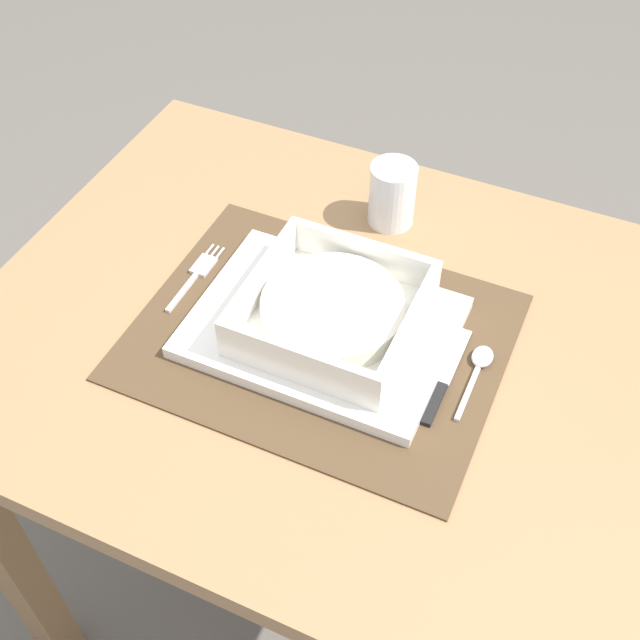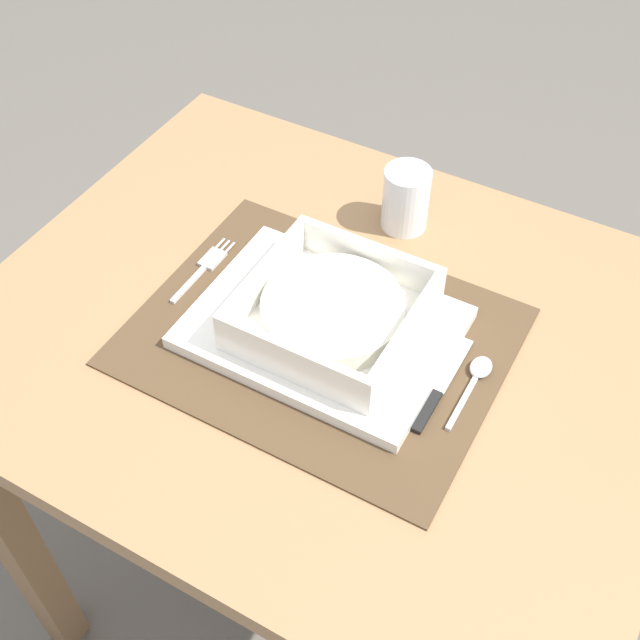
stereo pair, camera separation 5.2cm
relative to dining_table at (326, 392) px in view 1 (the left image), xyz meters
name	(u,v)px [view 1 (the left image)]	position (x,y,z in m)	size (l,w,h in m)	color
ground_plane	(324,592)	(0.00, 0.00, -0.62)	(6.00, 6.00, 0.00)	#59544C
dining_table	(326,392)	(0.00, 0.00, 0.00)	(0.83, 0.68, 0.75)	#936D47
placemat	(320,336)	(0.00, -0.02, 0.13)	(0.42, 0.33, 0.00)	#4C3823
serving_plate	(324,328)	(0.00, -0.01, 0.14)	(0.30, 0.22, 0.02)	white
porridge_bowl	(332,312)	(0.01, -0.01, 0.17)	(0.19, 0.19, 0.05)	white
fork	(198,273)	(-0.18, 0.01, 0.13)	(0.02, 0.13, 0.00)	silver
spoon	(480,364)	(0.18, 0.01, 0.13)	(0.02, 0.11, 0.01)	silver
butter_knife	(444,381)	(0.15, -0.02, 0.13)	(0.01, 0.15, 0.01)	black
drinking_glass	(393,198)	(0.00, 0.21, 0.17)	(0.06, 0.06, 0.09)	white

